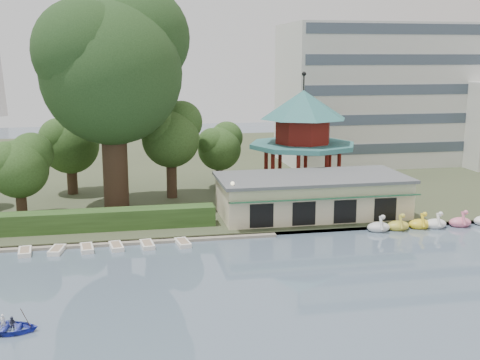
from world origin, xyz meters
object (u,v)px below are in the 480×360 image
object	(u,v)px
big_tree	(113,62)
rowboat_with_passengers	(8,324)
boathouse	(312,195)
pavilion	(303,131)
dock	(80,244)

from	to	relation	value
big_tree	rowboat_with_passengers	size ratio (longest dim) A/B	4.30
boathouse	pavilion	distance (m)	11.43
boathouse	big_tree	size ratio (longest dim) A/B	0.83
boathouse	big_tree	world-z (taller)	big_tree
dock	big_tree	xyz separation A→B (m)	(3.19, 11.03, 15.14)
boathouse	rowboat_with_passengers	xyz separation A→B (m)	(-25.07, -20.88, -1.87)
dock	rowboat_with_passengers	bearing A→B (deg)	-100.80
big_tree	rowboat_with_passengers	distance (m)	31.52
pavilion	dock	bearing A→B (deg)	-148.34
dock	rowboat_with_passengers	world-z (taller)	rowboat_with_passengers
dock	boathouse	size ratio (longest dim) A/B	1.83
boathouse	pavilion	size ratio (longest dim) A/B	1.38
rowboat_with_passengers	big_tree	bearing A→B (deg)	77.00
pavilion	rowboat_with_passengers	world-z (taller)	pavilion
rowboat_with_passengers	dock	bearing A→B (deg)	79.20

